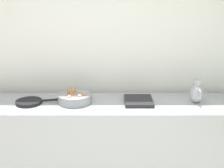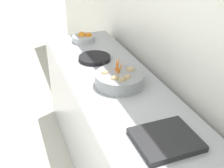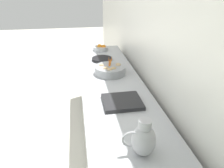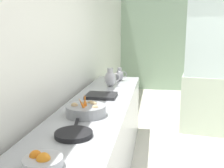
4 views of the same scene
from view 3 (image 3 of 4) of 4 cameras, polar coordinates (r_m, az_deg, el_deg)
The scene contains 7 objects.
tile_wall_left at distance 1.59m, azimuth 20.79°, elevation 9.84°, with size 0.10×8.96×3.00m, color white.
prep_counter at distance 2.34m, azimuth 0.93°, elevation -11.93°, with size 0.66×3.27×0.91m, color #ADAFB5.
vegetable_colander at distance 2.48m, azimuth -0.50°, elevation 3.81°, with size 0.36×0.36×0.21m.
orange_bowl at distance 3.37m, azimuth -3.07°, elevation 9.57°, with size 0.22×0.22×0.10m.
metal_pitcher_tall at distance 1.35m, azimuth 8.40°, elevation -14.45°, with size 0.21×0.15×0.25m.
counter_sink_basin at distance 1.89m, azimuth 2.73°, elevation -4.77°, with size 0.34×0.30×0.04m, color #232326.
skillet_on_counter at distance 2.93m, azimuth -2.67°, elevation 6.67°, with size 0.28×0.45×0.03m.
Camera 3 is at (-1.17, 1.90, 1.89)m, focal length 34.06 mm.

